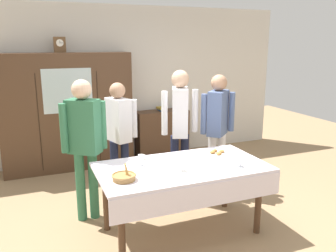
{
  "coord_description": "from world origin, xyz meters",
  "views": [
    {
      "loc": [
        -1.46,
        -3.4,
        2.07
      ],
      "look_at": [
        0.0,
        0.2,
        1.13
      ],
      "focal_mm": 36.99,
      "sensor_mm": 36.0,
      "label": 1
    }
  ],
  "objects_px": {
    "bookshelf_low": "(162,133)",
    "pastry_plate": "(217,153)",
    "mantel_clock": "(60,45)",
    "spoon_near_right": "(186,156)",
    "tea_cup_far_right": "(238,164)",
    "person_beside_shelf": "(218,121)",
    "dining_table": "(183,176)",
    "tea_cup_front_edge": "(141,163)",
    "person_behind_table_right": "(180,121)",
    "bread_basket": "(124,177)",
    "person_by_cabinet": "(119,128)",
    "book_stack": "(162,109)",
    "spoon_front_edge": "(211,162)",
    "spoon_near_left": "(149,177)",
    "tea_cup_far_left": "(141,158)",
    "person_near_right_end": "(84,137)",
    "wall_cabinet": "(68,112)",
    "tea_cup_center": "(181,169)"
  },
  "relations": [
    {
      "from": "bookshelf_low",
      "to": "pastry_plate",
      "type": "bearing_deg",
      "value": -95.22
    },
    {
      "from": "mantel_clock",
      "to": "spoon_near_right",
      "type": "bearing_deg",
      "value": -63.49
    },
    {
      "from": "tea_cup_far_right",
      "to": "person_beside_shelf",
      "type": "bearing_deg",
      "value": 70.77
    },
    {
      "from": "mantel_clock",
      "to": "spoon_near_right",
      "type": "height_order",
      "value": "mantel_clock"
    },
    {
      "from": "dining_table",
      "to": "person_beside_shelf",
      "type": "height_order",
      "value": "person_beside_shelf"
    },
    {
      "from": "person_beside_shelf",
      "to": "pastry_plate",
      "type": "bearing_deg",
      "value": -119.79
    },
    {
      "from": "tea_cup_front_edge",
      "to": "person_behind_table_right",
      "type": "relative_size",
      "value": 0.08
    },
    {
      "from": "bread_basket",
      "to": "person_by_cabinet",
      "type": "height_order",
      "value": "person_by_cabinet"
    },
    {
      "from": "book_stack",
      "to": "spoon_front_edge",
      "type": "xyz_separation_m",
      "value": [
        -0.42,
        -2.62,
        -0.11
      ]
    },
    {
      "from": "book_stack",
      "to": "person_by_cabinet",
      "type": "relative_size",
      "value": 0.13
    },
    {
      "from": "tea_cup_front_edge",
      "to": "bread_basket",
      "type": "bearing_deg",
      "value": -130.19
    },
    {
      "from": "pastry_plate",
      "to": "person_by_cabinet",
      "type": "xyz_separation_m",
      "value": [
        -0.93,
        1.03,
        0.15
      ]
    },
    {
      "from": "tea_cup_far_right",
      "to": "spoon_near_left",
      "type": "height_order",
      "value": "tea_cup_far_right"
    },
    {
      "from": "tea_cup_far_left",
      "to": "bread_basket",
      "type": "distance_m",
      "value": 0.59
    },
    {
      "from": "dining_table",
      "to": "person_near_right_end",
      "type": "height_order",
      "value": "person_near_right_end"
    },
    {
      "from": "wall_cabinet",
      "to": "person_by_cabinet",
      "type": "relative_size",
      "value": 1.33
    },
    {
      "from": "person_by_cabinet",
      "to": "tea_cup_far_left",
      "type": "bearing_deg",
      "value": -88.02
    },
    {
      "from": "bread_basket",
      "to": "person_behind_table_right",
      "type": "distance_m",
      "value": 1.51
    },
    {
      "from": "wall_cabinet",
      "to": "bread_basket",
      "type": "distance_m",
      "value": 2.72
    },
    {
      "from": "dining_table",
      "to": "tea_cup_front_edge",
      "type": "relative_size",
      "value": 13.98
    },
    {
      "from": "pastry_plate",
      "to": "person_by_cabinet",
      "type": "height_order",
      "value": "person_by_cabinet"
    },
    {
      "from": "spoon_near_right",
      "to": "person_by_cabinet",
      "type": "xyz_separation_m",
      "value": [
        -0.57,
        0.95,
        0.16
      ]
    },
    {
      "from": "book_stack",
      "to": "tea_cup_far_right",
      "type": "bearing_deg",
      "value": -94.58
    },
    {
      "from": "spoon_front_edge",
      "to": "person_behind_table_right",
      "type": "xyz_separation_m",
      "value": [
        0.03,
        0.91,
        0.28
      ]
    },
    {
      "from": "bookshelf_low",
      "to": "spoon_front_edge",
      "type": "relative_size",
      "value": 8.11
    },
    {
      "from": "tea_cup_far_right",
      "to": "person_near_right_end",
      "type": "distance_m",
      "value": 1.75
    },
    {
      "from": "tea_cup_front_edge",
      "to": "bread_basket",
      "type": "relative_size",
      "value": 0.54
    },
    {
      "from": "mantel_clock",
      "to": "bookshelf_low",
      "type": "bearing_deg",
      "value": 1.7
    },
    {
      "from": "mantel_clock",
      "to": "spoon_front_edge",
      "type": "relative_size",
      "value": 2.02
    },
    {
      "from": "mantel_clock",
      "to": "pastry_plate",
      "type": "distance_m",
      "value": 3.06
    },
    {
      "from": "tea_cup_far_right",
      "to": "wall_cabinet",
      "type": "bearing_deg",
      "value": 117.16
    },
    {
      "from": "dining_table",
      "to": "book_stack",
      "type": "relative_size",
      "value": 8.89
    },
    {
      "from": "book_stack",
      "to": "person_by_cabinet",
      "type": "bearing_deg",
      "value": -129.97
    },
    {
      "from": "person_by_cabinet",
      "to": "person_behind_table_right",
      "type": "xyz_separation_m",
      "value": [
        0.75,
        -0.33,
        0.11
      ]
    },
    {
      "from": "dining_table",
      "to": "mantel_clock",
      "type": "bearing_deg",
      "value": 110.17
    },
    {
      "from": "person_near_right_end",
      "to": "person_behind_table_right",
      "type": "distance_m",
      "value": 1.31
    },
    {
      "from": "dining_table",
      "to": "tea_cup_center",
      "type": "relative_size",
      "value": 13.98
    },
    {
      "from": "book_stack",
      "to": "person_behind_table_right",
      "type": "xyz_separation_m",
      "value": [
        -0.4,
        -1.71,
        0.17
      ]
    },
    {
      "from": "bread_basket",
      "to": "pastry_plate",
      "type": "height_order",
      "value": "bread_basket"
    },
    {
      "from": "bread_basket",
      "to": "person_beside_shelf",
      "type": "relative_size",
      "value": 0.15
    },
    {
      "from": "bookshelf_low",
      "to": "pastry_plate",
      "type": "distance_m",
      "value": 2.44
    },
    {
      "from": "wall_cabinet",
      "to": "person_behind_table_right",
      "type": "bearing_deg",
      "value": -52.43
    },
    {
      "from": "bookshelf_low",
      "to": "spoon_front_edge",
      "type": "bearing_deg",
      "value": -99.17
    },
    {
      "from": "bookshelf_low",
      "to": "tea_cup_center",
      "type": "relative_size",
      "value": 7.42
    },
    {
      "from": "spoon_front_edge",
      "to": "mantel_clock",
      "type": "bearing_deg",
      "value": 116.81
    },
    {
      "from": "dining_table",
      "to": "person_behind_table_right",
      "type": "distance_m",
      "value": 1.08
    },
    {
      "from": "tea_cup_far_left",
      "to": "pastry_plate",
      "type": "height_order",
      "value": "tea_cup_far_left"
    },
    {
      "from": "tea_cup_far_left",
      "to": "person_beside_shelf",
      "type": "height_order",
      "value": "person_beside_shelf"
    },
    {
      "from": "bread_basket",
      "to": "pastry_plate",
      "type": "distance_m",
      "value": 1.28
    },
    {
      "from": "wall_cabinet",
      "to": "bookshelf_low",
      "type": "relative_size",
      "value": 2.15
    }
  ]
}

